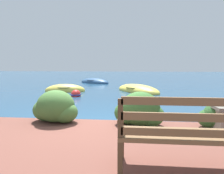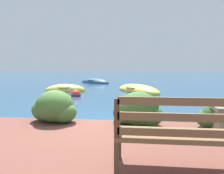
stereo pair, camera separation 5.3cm
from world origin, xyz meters
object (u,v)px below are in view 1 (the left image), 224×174
rowboat_mid (138,91)px  rowboat_far (95,82)px  mooring_buoy (76,95)px  park_bench (182,132)px  rowboat_nearest (65,90)px

rowboat_mid → rowboat_far: rowboat_mid is taller
mooring_buoy → park_bench: bearing=-64.9°
rowboat_far → mooring_buoy: size_ratio=5.97×
rowboat_far → mooring_buoy: bearing=127.7°
rowboat_nearest → rowboat_mid: size_ratio=0.71×
park_bench → rowboat_far: park_bench is taller
mooring_buoy → rowboat_nearest: bearing=123.4°
rowboat_nearest → mooring_buoy: bearing=-64.1°
park_bench → rowboat_nearest: (-4.28, 8.48, -0.64)m
rowboat_mid → rowboat_far: size_ratio=1.07×
rowboat_nearest → rowboat_far: (0.69, 5.40, -0.00)m
rowboat_mid → mooring_buoy: size_ratio=6.36×
rowboat_nearest → rowboat_far: 5.44m
rowboat_far → park_bench: bearing=139.1°
rowboat_far → mooring_buoy: (0.37, -7.02, 0.02)m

